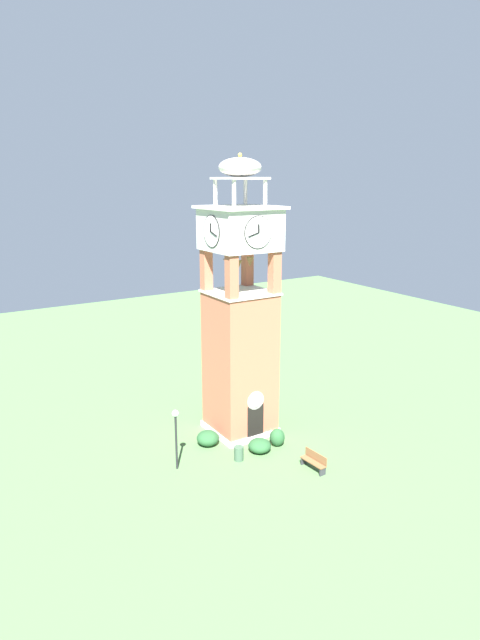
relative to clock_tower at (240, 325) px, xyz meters
name	(u,v)px	position (x,y,z in m)	size (l,w,h in m)	color
ground	(240,430)	(0.00, 0.00, -6.69)	(80.00, 80.00, 0.00)	#476B3D
clock_tower	(240,325)	(0.00, 0.00, 0.00)	(3.99, 3.99, 16.37)	#AD5B42
park_bench	(314,461)	(0.84, -6.07, -6.21)	(0.54, 1.62, 0.95)	brown
lamp_post	(176,428)	(-5.31, -2.12, -4.32)	(0.36, 0.36, 3.37)	black
trash_bin	(239,453)	(-2.03, -3.12, -6.29)	(0.52, 0.52, 0.80)	#38513D
shrub_near_entry	(277,437)	(0.73, -2.88, -6.17)	(0.87, 0.87, 1.04)	#234C28
shrub_left_of_tower	(208,438)	(-2.63, -0.68, -6.26)	(1.30, 1.30, 0.86)	#234C28
shrub_behind_bench	(260,446)	(-0.55, -2.97, -6.31)	(1.29, 1.29, 0.76)	#234C28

